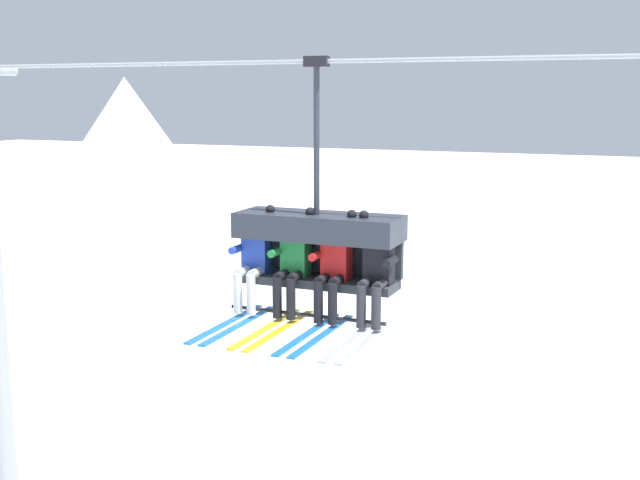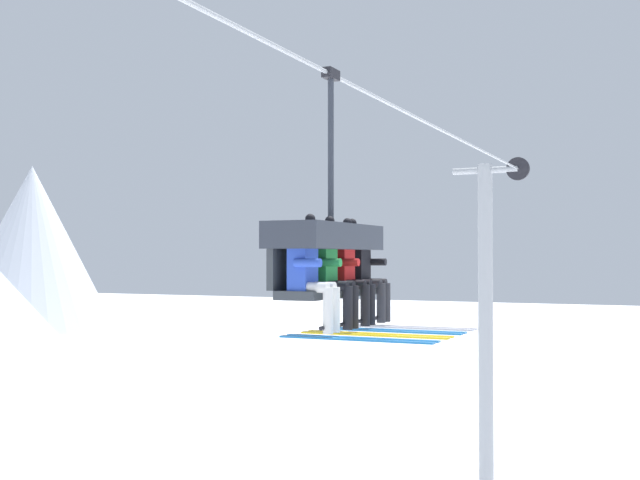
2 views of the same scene
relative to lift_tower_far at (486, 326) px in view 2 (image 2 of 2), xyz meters
The scene contains 8 objects.
mountain_peak_east 57.22m from the lift_tower_far, 55.44° to the left, with size 14.05×14.05×14.01m.
lift_tower_far is the anchor object (origin of this frame).
lift_cable 9.29m from the lift_tower_far, behind, with size 18.87×0.05×0.05m.
chairlift_chair 11.13m from the lift_tower_far, behind, with size 1.98×0.74×2.96m.
skier_blue 11.87m from the lift_tower_far, behind, with size 0.48×1.70×1.34m.
skier_green 11.36m from the lift_tower_far, behind, with size 0.48×1.70×1.34m.
skier_red 10.84m from the lift_tower_far, behind, with size 0.48×1.70×1.34m.
skier_black 10.34m from the lift_tower_far, behind, with size 0.48×1.70×1.34m.
Camera 2 is at (-9.01, -4.63, 6.07)m, focal length 45.00 mm.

